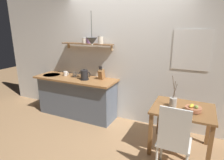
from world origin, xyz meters
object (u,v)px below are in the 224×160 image
object	(u,v)px
fruit_bowl	(193,109)
electric_kettle	(84,75)
dining_table	(182,115)
twig_vase	(173,102)
dining_chair_near	(174,139)
pendant_lamp	(92,41)
knife_block	(101,74)
coffee_mug_spare	(75,74)
coffee_mug_by_sink	(66,74)

from	to	relation	value
fruit_bowl	electric_kettle	size ratio (longest dim) A/B	0.89
dining_table	twig_vase	distance (m)	0.25
dining_chair_near	fruit_bowl	size ratio (longest dim) A/B	4.38
dining_table	pendant_lamp	bearing A→B (deg)	173.88
fruit_bowl	electric_kettle	bearing A→B (deg)	170.92
electric_kettle	knife_block	distance (m)	0.35
dining_chair_near	fruit_bowl	distance (m)	0.64
coffee_mug_spare	pendant_lamp	size ratio (longest dim) A/B	0.21
electric_kettle	coffee_mug_by_sink	world-z (taller)	electric_kettle
dining_chair_near	dining_table	bearing A→B (deg)	86.44
twig_vase	electric_kettle	bearing A→B (deg)	171.21
fruit_bowl	coffee_mug_spare	world-z (taller)	coffee_mug_spare
twig_vase	pendant_lamp	bearing A→B (deg)	172.92
electric_kettle	pendant_lamp	distance (m)	0.75
fruit_bowl	knife_block	distance (m)	1.89
dining_chair_near	twig_vase	distance (m)	0.69
dining_table	coffee_mug_spare	xyz separation A→B (m)	(-2.30, 0.39, 0.32)
coffee_mug_spare	dining_chair_near	bearing A→B (deg)	-24.61
twig_vase	knife_block	world-z (taller)	twig_vase
dining_chair_near	pendant_lamp	bearing A→B (deg)	153.81
coffee_mug_spare	twig_vase	bearing A→B (deg)	-10.69
coffee_mug_spare	pendant_lamp	xyz separation A→B (m)	(0.58, -0.21, 0.75)
coffee_mug_spare	fruit_bowl	bearing A→B (deg)	-10.71
electric_kettle	coffee_mug_by_sink	xyz separation A→B (m)	(-0.56, 0.09, -0.05)
pendant_lamp	coffee_mug_by_sink	bearing A→B (deg)	167.50
fruit_bowl	coffee_mug_spare	distance (m)	2.49
dining_table	twig_vase	xyz separation A→B (m)	(-0.15, -0.01, 0.20)
fruit_bowl	coffee_mug_spare	bearing A→B (deg)	169.29
coffee_mug_by_sink	pendant_lamp	size ratio (longest dim) A/B	0.22
dining_table	twig_vase	world-z (taller)	twig_vase
coffee_mug_spare	electric_kettle	bearing A→B (deg)	-20.63
fruit_bowl	knife_block	xyz separation A→B (m)	(-1.81, 0.51, 0.21)
electric_kettle	twig_vase	bearing A→B (deg)	-8.79
twig_vase	coffee_mug_by_sink	world-z (taller)	twig_vase
dining_chair_near	pendant_lamp	size ratio (longest dim) A/B	1.66
electric_kettle	pendant_lamp	xyz separation A→B (m)	(0.25, -0.09, 0.70)
dining_chair_near	knife_block	bearing A→B (deg)	146.27
dining_table	coffee_mug_spare	world-z (taller)	coffee_mug_spare
pendant_lamp	dining_table	bearing A→B (deg)	-6.12
coffee_mug_by_sink	coffee_mug_spare	distance (m)	0.23
dining_table	knife_block	distance (m)	1.76
dining_table	knife_block	size ratio (longest dim) A/B	3.21
dining_chair_near	coffee_mug_by_sink	size ratio (longest dim) A/B	7.60
coffee_mug_by_sink	coffee_mug_spare	xyz separation A→B (m)	(0.23, 0.03, 0.00)
dining_chair_near	pendant_lamp	xyz separation A→B (m)	(-1.67, 0.82, 1.12)
dining_chair_near	coffee_mug_spare	xyz separation A→B (m)	(-2.26, 1.03, 0.37)
twig_vase	electric_kettle	size ratio (longest dim) A/B	1.90
coffee_mug_by_sink	pendant_lamp	bearing A→B (deg)	-12.50
dining_chair_near	coffee_mug_spare	world-z (taller)	dining_chair_near
fruit_bowl	coffee_mug_spare	xyz separation A→B (m)	(-2.44, 0.46, 0.15)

